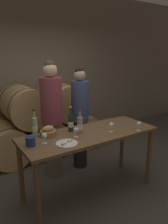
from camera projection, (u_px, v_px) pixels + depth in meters
name	position (u px, v px, depth m)	size (l,w,h in m)	color
ground_plane	(89.00, 192.00, 3.13)	(10.00, 10.00, 0.00)	#4C473F
stone_wall_back	(30.00, 69.00, 4.49)	(10.00, 0.12, 3.20)	#7F705B
barrel_stack	(44.00, 122.00, 4.27)	(2.21, 0.95, 1.36)	tan
tasting_table	(90.00, 141.00, 2.92)	(1.86, 0.71, 0.90)	brown
person_left	(52.00, 119.00, 3.36)	(0.33, 0.33, 1.82)	#756651
person_right	(80.00, 117.00, 3.63)	(0.29, 0.29, 1.71)	#232326
wine_bottle_red	(71.00, 123.00, 2.91)	(0.07, 0.07, 0.34)	#193819
wine_bottle_white	(35.00, 126.00, 2.76)	(0.07, 0.07, 0.35)	#ADBC7F
wine_bottle_rose	(80.00, 125.00, 2.84)	(0.07, 0.07, 0.33)	#BC8E93
blue_crock	(30.00, 141.00, 2.47)	(0.12, 0.12, 0.11)	navy
bread_basket	(48.00, 132.00, 2.77)	(0.21, 0.21, 0.13)	olive
cheese_plate	(67.00, 143.00, 2.53)	(0.26, 0.26, 0.04)	white
wine_glass_far_left	(44.00, 136.00, 2.52)	(0.07, 0.07, 0.13)	white
wine_glass_left	(76.00, 130.00, 2.71)	(0.07, 0.07, 0.13)	white
wine_glass_center	(111.00, 125.00, 2.90)	(0.07, 0.07, 0.13)	white
wine_glass_right	(139.00, 124.00, 2.94)	(0.07, 0.07, 0.13)	white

